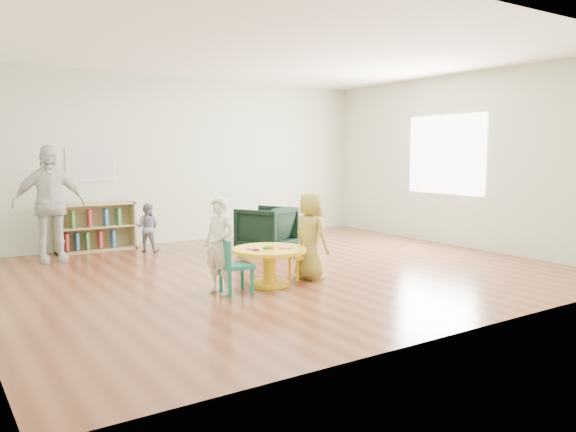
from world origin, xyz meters
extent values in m
plane|color=brown|center=(0.00, 0.00, 0.00)|extent=(7.00, 7.00, 0.00)
cube|color=white|center=(0.00, 0.00, 2.75)|extent=(7.00, 6.00, 0.10)
cube|color=#B7C7AA|center=(0.00, 3.00, 1.40)|extent=(7.00, 0.10, 2.80)
cube|color=#B7C7AA|center=(0.00, -3.00, 1.40)|extent=(7.00, 0.10, 2.80)
cube|color=#B7C7AA|center=(3.50, 0.00, 1.40)|extent=(0.10, 6.00, 2.80)
cube|color=white|center=(3.48, 0.30, 1.50)|extent=(0.02, 1.60, 1.30)
cylinder|color=yellow|center=(-0.53, -0.61, 0.20)|extent=(0.15, 0.15, 0.39)
cylinder|color=yellow|center=(-0.53, -0.61, 0.02)|extent=(0.48, 0.48, 0.04)
cylinder|color=yellow|center=(-0.53, -0.61, 0.41)|extent=(0.87, 0.87, 0.04)
cylinder|color=#DE8183|center=(-0.72, -0.56, 0.44)|extent=(0.15, 0.15, 0.02)
cylinder|color=#DE8183|center=(-0.35, -0.68, 0.44)|extent=(0.17, 0.17, 0.02)
cylinder|color=yellow|center=(-0.55, -0.63, 0.45)|extent=(0.12, 0.12, 0.04)
cylinder|color=#17823C|center=(-0.61, -0.69, 0.45)|extent=(0.05, 0.05, 0.02)
cylinder|color=#17823C|center=(-0.49, -0.57, 0.45)|extent=(0.05, 0.05, 0.02)
cube|color=red|center=(-0.74, -0.68, 0.44)|extent=(0.05, 0.05, 0.02)
cube|color=#FF6115|center=(-0.77, -0.58, 0.44)|extent=(0.05, 0.05, 0.02)
cube|color=#1621A5|center=(-0.74, -0.67, 0.44)|extent=(0.07, 0.07, 0.02)
cube|color=#17823C|center=(-0.59, -0.63, 0.44)|extent=(0.05, 0.05, 0.02)
cube|color=#157866|center=(-1.03, -0.73, 0.30)|extent=(0.35, 0.35, 0.04)
cube|color=#157866|center=(-1.17, -0.71, 0.47)|extent=(0.06, 0.33, 0.28)
cylinder|color=#157866|center=(-1.15, -0.59, 0.14)|extent=(0.04, 0.04, 0.28)
cylinder|color=#157866|center=(-1.17, -0.84, 0.14)|extent=(0.04, 0.04, 0.28)
cylinder|color=#157866|center=(-0.89, -0.61, 0.14)|extent=(0.04, 0.04, 0.28)
cylinder|color=#157866|center=(-0.91, -0.87, 0.14)|extent=(0.04, 0.04, 0.28)
cube|color=yellow|center=(0.00, -0.52, 0.28)|extent=(0.34, 0.34, 0.04)
cube|color=yellow|center=(0.13, -0.54, 0.42)|extent=(0.08, 0.30, 0.26)
cylinder|color=yellow|center=(0.10, -0.66, 0.13)|extent=(0.04, 0.04, 0.26)
cylinder|color=yellow|center=(0.14, -0.43, 0.13)|extent=(0.04, 0.04, 0.26)
cylinder|color=yellow|center=(-0.14, -0.62, 0.13)|extent=(0.04, 0.04, 0.26)
cylinder|color=yellow|center=(-0.10, -0.39, 0.13)|extent=(0.04, 0.04, 0.26)
cube|color=tan|center=(-2.19, 2.83, 0.38)|extent=(0.03, 0.30, 0.75)
cube|color=tan|center=(-1.01, 2.83, 0.38)|extent=(0.03, 0.30, 0.75)
cube|color=tan|center=(-1.60, 2.83, 0.01)|extent=(1.20, 0.30, 0.03)
cube|color=tan|center=(-1.60, 2.83, 0.73)|extent=(1.20, 0.30, 0.03)
cube|color=tan|center=(-1.60, 2.83, 0.38)|extent=(1.14, 0.28, 0.03)
cube|color=tan|center=(-1.60, 2.97, 0.38)|extent=(1.20, 0.02, 0.75)
cube|color=#C83542|center=(-2.05, 2.81, 0.18)|extent=(0.04, 0.18, 0.26)
cube|color=#387FC4|center=(-1.90, 2.81, 0.18)|extent=(0.04, 0.18, 0.26)
cube|color=#549A47|center=(-1.75, 2.81, 0.18)|extent=(0.04, 0.18, 0.26)
cube|color=#C83542|center=(-1.55, 2.81, 0.18)|extent=(0.04, 0.18, 0.26)
cube|color=#387FC4|center=(-1.35, 2.81, 0.18)|extent=(0.04, 0.18, 0.26)
cube|color=#549A47|center=(-1.95, 2.81, 0.53)|extent=(0.04, 0.18, 0.26)
cube|color=#C83542|center=(-1.70, 2.81, 0.53)|extent=(0.04, 0.18, 0.26)
cube|color=#387FC4|center=(-1.45, 2.81, 0.53)|extent=(0.04, 0.18, 0.26)
cube|color=#549A47|center=(-1.25, 2.81, 0.53)|extent=(0.04, 0.18, 0.26)
cube|color=white|center=(-1.60, 2.98, 1.35)|extent=(0.74, 0.01, 0.54)
cube|color=red|center=(-1.60, 2.98, 1.35)|extent=(0.70, 0.00, 0.50)
imported|color=black|center=(0.63, 1.36, 0.35)|extent=(1.01, 1.02, 0.70)
imported|color=white|center=(-1.19, -0.64, 0.53)|extent=(0.38, 0.46, 1.06)
imported|color=#F6F41B|center=(0.05, -0.62, 0.53)|extent=(0.39, 0.55, 1.07)
imported|color=#18203E|center=(-0.95, 2.30, 0.38)|extent=(0.47, 0.46, 0.76)
imported|color=silver|center=(-2.36, 2.30, 0.82)|extent=(0.98, 0.43, 1.64)
camera|label=1|loc=(-3.89, -6.08, 1.54)|focal=35.00mm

